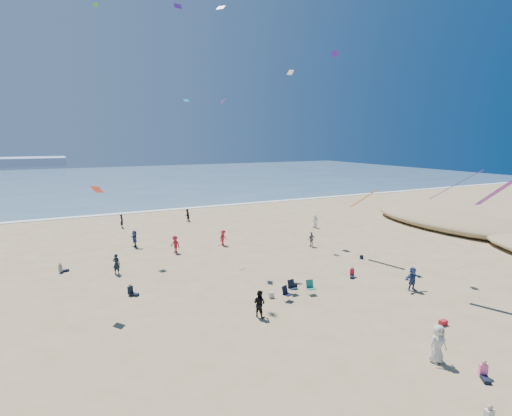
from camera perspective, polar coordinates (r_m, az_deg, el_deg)
name	(u,v)px	position (r m, az deg, el deg)	size (l,w,h in m)	color
ground	(296,376)	(19.77, 5.69, -22.81)	(220.00, 220.00, 0.00)	tan
ocean	(96,181)	(109.86, -21.89, 3.63)	(220.00, 100.00, 0.06)	#476B84
surf_line	(129,213)	(60.60, -17.69, -0.67)	(220.00, 1.20, 0.08)	white
standing_flyers	(257,258)	(33.42, 0.19, -7.19)	(24.59, 43.99, 1.89)	gray
seated_group	(263,306)	(25.50, 1.01, -13.80)	(21.35, 27.32, 0.84)	silver
chair_cluster	(297,290)	(27.92, 5.93, -11.51)	(2.74, 1.52, 1.00)	black
white_tote	(271,295)	(27.70, 2.19, -12.31)	(0.35, 0.20, 0.40)	silver
black_backpack	(295,286)	(29.36, 5.56, -11.06)	(0.30, 0.22, 0.38)	black
cooler	(443,323)	(26.36, 25.18, -14.60)	(0.45, 0.30, 0.30)	#B41922
navy_bag	(362,257)	(37.30, 14.84, -6.79)	(0.28, 0.18, 0.34)	black
kites_aloft	(297,95)	(32.04, 5.91, 15.70)	(41.44, 41.23, 30.92)	purple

